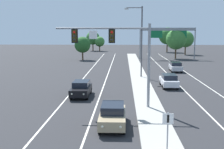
# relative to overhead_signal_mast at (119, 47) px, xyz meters

# --- Properties ---
(median_island) EXTENTS (2.40, 110.00, 0.15)m
(median_island) POSITION_rel_overhead_signal_mast_xyz_m (2.69, 4.17, -5.29)
(median_island) COLOR #9E9B93
(median_island) RESTS_ON ground
(lane_stripe_oncoming_center) EXTENTS (0.14, 100.00, 0.01)m
(lane_stripe_oncoming_center) POSITION_rel_overhead_signal_mast_xyz_m (-2.01, 11.17, -5.36)
(lane_stripe_oncoming_center) COLOR silver
(lane_stripe_oncoming_center) RESTS_ON ground
(lane_stripe_receding_center) EXTENTS (0.14, 100.00, 0.01)m
(lane_stripe_receding_center) POSITION_rel_overhead_signal_mast_xyz_m (7.39, 11.17, -5.36)
(lane_stripe_receding_center) COLOR silver
(lane_stripe_receding_center) RESTS_ON ground
(edge_stripe_left) EXTENTS (0.14, 100.00, 0.01)m
(edge_stripe_left) POSITION_rel_overhead_signal_mast_xyz_m (-5.31, 11.17, -5.36)
(edge_stripe_left) COLOR silver
(edge_stripe_left) RESTS_ON ground
(edge_stripe_right) EXTENTS (0.14, 100.00, 0.01)m
(edge_stripe_right) POSITION_rel_overhead_signal_mast_xyz_m (10.69, 11.17, -5.36)
(edge_stripe_right) COLOR silver
(edge_stripe_right) RESTS_ON ground
(overhead_signal_mast) EXTENTS (8.08, 0.44, 7.20)m
(overhead_signal_mast) POSITION_rel_overhead_signal_mast_xyz_m (0.00, 0.00, 0.00)
(overhead_signal_mast) COLOR gray
(overhead_signal_mast) RESTS_ON median_island
(median_sign_post) EXTENTS (0.60, 0.10, 2.20)m
(median_sign_post) POSITION_rel_overhead_signal_mast_xyz_m (2.88, -9.39, -3.78)
(median_sign_post) COLOR gray
(median_sign_post) RESTS_ON median_island
(street_lamp_median) EXTENTS (2.58, 0.28, 10.00)m
(street_lamp_median) POSITION_rel_overhead_signal_mast_xyz_m (2.78, 16.95, 0.43)
(street_lamp_median) COLOR #4C4C51
(street_lamp_median) RESTS_ON median_island
(car_oncoming_tan) EXTENTS (1.82, 4.47, 1.58)m
(car_oncoming_tan) POSITION_rel_overhead_signal_mast_xyz_m (-0.32, -4.90, -4.55)
(car_oncoming_tan) COLOR tan
(car_oncoming_tan) RESTS_ON ground
(car_oncoming_black) EXTENTS (1.83, 4.47, 1.58)m
(car_oncoming_black) POSITION_rel_overhead_signal_mast_xyz_m (-3.95, 4.54, -4.55)
(car_oncoming_black) COLOR black
(car_oncoming_black) RESTS_ON ground
(car_receding_white) EXTENTS (1.83, 4.48, 1.58)m
(car_receding_white) POSITION_rel_overhead_signal_mast_xyz_m (5.91, 9.86, -4.55)
(car_receding_white) COLOR silver
(car_receding_white) RESTS_ON ground
(car_receding_silver) EXTENTS (1.93, 4.51, 1.58)m
(car_receding_silver) POSITION_rel_overhead_signal_mast_xyz_m (9.12, 23.52, -4.55)
(car_receding_silver) COLOR #B7B7BC
(car_receding_silver) RESTS_ON ground
(highway_sign_gantry) EXTENTS (13.28, 0.42, 7.50)m
(highway_sign_gantry) POSITION_rel_overhead_signal_mast_xyz_m (10.89, 45.20, 0.80)
(highway_sign_gantry) COLOR gray
(highway_sign_gantry) RESTS_ON ground
(tree_far_right_b) EXTENTS (5.39, 5.39, 7.80)m
(tree_far_right_b) POSITION_rel_overhead_signal_mast_xyz_m (14.27, 68.25, -0.27)
(tree_far_right_b) COLOR #4C3823
(tree_far_right_b) RESTS_ON ground
(tree_far_right_a) EXTENTS (4.92, 4.92, 7.12)m
(tree_far_right_a) POSITION_rel_overhead_signal_mast_xyz_m (13.09, 46.21, -0.72)
(tree_far_right_a) COLOR #4C3823
(tree_far_right_a) RESTS_ON ground
(tree_far_left_a) EXTENTS (3.34, 3.34, 4.83)m
(tree_far_left_a) POSITION_rel_overhead_signal_mast_xyz_m (-7.55, 71.54, -2.22)
(tree_far_left_a) COLOR #4C3823
(tree_far_left_a) RESTS_ON ground
(tree_far_right_c) EXTENTS (4.63, 4.63, 6.70)m
(tree_far_right_c) POSITION_rel_overhead_signal_mast_xyz_m (17.98, 58.47, -0.99)
(tree_far_right_c) COLOR #4C3823
(tree_far_right_c) RESTS_ON ground
(tree_far_left_b) EXTENTS (4.56, 4.56, 6.59)m
(tree_far_left_b) POSITION_rel_overhead_signal_mast_xyz_m (-9.97, 73.45, -1.06)
(tree_far_left_b) COLOR #4C3823
(tree_far_left_b) RESTS_ON ground
(tree_far_left_c) EXTENTS (3.72, 3.72, 5.38)m
(tree_far_left_c) POSITION_rel_overhead_signal_mast_xyz_m (-9.09, 42.17, -1.85)
(tree_far_left_c) COLOR #4C3823
(tree_far_left_c) RESTS_ON ground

